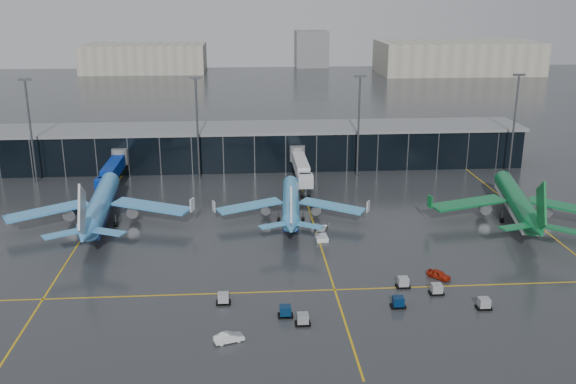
{
  "coord_description": "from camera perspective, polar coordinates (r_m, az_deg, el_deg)",
  "views": [
    {
      "loc": [
        -3.98,
        -106.09,
        44.89
      ],
      "look_at": [
        5.0,
        18.0,
        6.0
      ],
      "focal_mm": 40.0,
      "sensor_mm": 36.0,
      "label": 1
    }
  ],
  "objects": [
    {
      "name": "airliner_klm_near",
      "position": [
        131.38,
        0.26,
        -0.03
      ],
      "size": [
        34.77,
        38.9,
        11.25
      ],
      "primitive_type": null,
      "rotation": [
        0.0,
        0.0,
        -0.07
      ],
      "color": "#4099D2",
      "rests_on": "ground"
    },
    {
      "name": "flood_masts",
      "position": [
        159.4,
        -0.83,
        6.11
      ],
      "size": [
        203.0,
        0.5,
        25.5
      ],
      "color": "#595B60",
      "rests_on": "ground"
    },
    {
      "name": "airliner_aer_lingus",
      "position": [
        138.5,
        19.74,
        0.23
      ],
      "size": [
        45.33,
        49.31,
        13.04
      ],
      "primitive_type": null,
      "rotation": [
        0.0,
        0.0,
        -0.21
      ],
      "color": "#0C6933",
      "rests_on": "ground"
    },
    {
      "name": "mobile_airstair",
      "position": [
        121.7,
        2.99,
        -3.92
      ],
      "size": [
        2.36,
        3.31,
        3.45
      ],
      "rotation": [
        0.0,
        0.0,
        0.05
      ],
      "color": "white",
      "rests_on": "ground"
    },
    {
      "name": "terminal_pier",
      "position": [
        172.7,
        -2.72,
        4.13
      ],
      "size": [
        142.0,
        17.0,
        10.7
      ],
      "color": "black",
      "rests_on": "ground"
    },
    {
      "name": "baggage_carts",
      "position": [
        97.77,
        6.7,
        -9.6
      ],
      "size": [
        40.73,
        12.31,
        1.7
      ],
      "color": "black",
      "rests_on": "ground"
    },
    {
      "name": "jet_bridges",
      "position": [
        157.52,
        -15.36,
        1.89
      ],
      "size": [
        94.0,
        27.5,
        7.2
      ],
      "color": "#595B60",
      "rests_on": "ground"
    },
    {
      "name": "distant_hangars",
      "position": [
        381.72,
        4.09,
        11.89
      ],
      "size": [
        260.0,
        71.0,
        22.0
      ],
      "color": "#B2AD99",
      "rests_on": "ground"
    },
    {
      "name": "taxi_lines",
      "position": [
        125.81,
        2.52,
        -3.56
      ],
      "size": [
        220.0,
        120.0,
        0.02
      ],
      "color": "gold",
      "rests_on": "ground"
    },
    {
      "name": "service_van_white",
      "position": [
        88.35,
        -5.26,
        -12.76
      ],
      "size": [
        4.32,
        2.64,
        1.34
      ],
      "primitive_type": "imported",
      "rotation": [
        0.0,
        0.0,
        1.89
      ],
      "color": "white",
      "rests_on": "ground"
    },
    {
      "name": "service_van_red",
      "position": [
        108.63,
        13.25,
        -7.15
      ],
      "size": [
        3.84,
        4.13,
        1.37
      ],
      "primitive_type": "imported",
      "rotation": [
        0.0,
        0.0,
        0.7
      ],
      "color": "#A7210C",
      "rests_on": "ground"
    },
    {
      "name": "ground",
      "position": [
        115.26,
        -1.84,
        -5.57
      ],
      "size": [
        600.0,
        600.0,
        0.0
      ],
      "primitive_type": "plane",
      "color": "#282B2D",
      "rests_on": "ground"
    },
    {
      "name": "airliner_arkefly",
      "position": [
        133.51,
        -16.41,
        0.01
      ],
      "size": [
        41.19,
        46.14,
        13.41
      ],
      "primitive_type": null,
      "rotation": [
        0.0,
        0.0,
        0.07
      ],
      "color": "#4296DA",
      "rests_on": "ground"
    }
  ]
}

